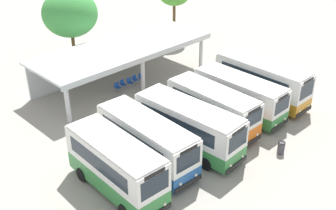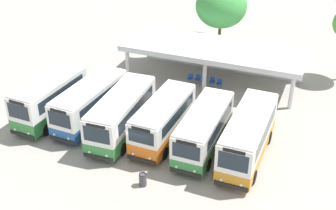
# 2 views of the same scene
# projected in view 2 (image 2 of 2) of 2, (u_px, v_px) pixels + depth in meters

# --- Properties ---
(ground_plane) EXTENTS (180.00, 180.00, 0.00)m
(ground_plane) POSITION_uv_depth(u_px,v_px,m) (139.00, 154.00, 30.88)
(ground_plane) COLOR #A39E93
(city_bus_nearest_orange) EXTENTS (2.64, 7.16, 3.41)m
(city_bus_nearest_orange) POSITION_uv_depth(u_px,v_px,m) (50.00, 98.00, 34.22)
(city_bus_nearest_orange) COLOR black
(city_bus_nearest_orange) RESTS_ON ground
(city_bus_second_in_row) EXTENTS (2.67, 7.79, 3.16)m
(city_bus_second_in_row) POSITION_uv_depth(u_px,v_px,m) (90.00, 102.00, 33.92)
(city_bus_second_in_row) COLOR black
(city_bus_second_in_row) RESTS_ON ground
(city_bus_middle_cream) EXTENTS (2.73, 8.06, 3.26)m
(city_bus_middle_cream) POSITION_uv_depth(u_px,v_px,m) (122.00, 113.00, 32.30)
(city_bus_middle_cream) COLOR black
(city_bus_middle_cream) RESTS_ON ground
(city_bus_fourth_amber) EXTENTS (2.52, 7.32, 3.15)m
(city_bus_fourth_amber) POSITION_uv_depth(u_px,v_px,m) (163.00, 119.00, 31.73)
(city_bus_fourth_amber) COLOR black
(city_bus_fourth_amber) RESTS_ON ground
(city_bus_fifth_blue) EXTENTS (2.38, 7.56, 3.05)m
(city_bus_fifth_blue) POSITION_uv_depth(u_px,v_px,m) (204.00, 128.00, 30.69)
(city_bus_fifth_blue) COLOR black
(city_bus_fifth_blue) RESTS_ON ground
(city_bus_far_end_green) EXTENTS (2.49, 8.11, 3.35)m
(city_bus_far_end_green) POSITION_uv_depth(u_px,v_px,m) (248.00, 135.00, 29.67)
(city_bus_far_end_green) COLOR black
(city_bus_far_end_green) RESTS_ON ground
(terminal_canopy) EXTENTS (16.26, 6.13, 3.40)m
(terminal_canopy) POSITION_uv_depth(u_px,v_px,m) (216.00, 51.00, 40.29)
(terminal_canopy) COLOR silver
(terminal_canopy) RESTS_ON ground
(waiting_chair_end_by_column) EXTENTS (0.46, 0.46, 0.86)m
(waiting_chair_end_by_column) POSITION_uv_depth(u_px,v_px,m) (190.00, 78.00, 40.42)
(waiting_chair_end_by_column) COLOR slate
(waiting_chair_end_by_column) RESTS_ON ground
(waiting_chair_second_from_end) EXTENTS (0.46, 0.46, 0.86)m
(waiting_chair_second_from_end) POSITION_uv_depth(u_px,v_px,m) (198.00, 78.00, 40.28)
(waiting_chair_second_from_end) COLOR slate
(waiting_chair_second_from_end) RESTS_ON ground
(waiting_chair_middle_seat) EXTENTS (0.46, 0.46, 0.86)m
(waiting_chair_middle_seat) POSITION_uv_depth(u_px,v_px,m) (205.00, 80.00, 39.96)
(waiting_chair_middle_seat) COLOR slate
(waiting_chair_middle_seat) RESTS_ON ground
(waiting_chair_fourth_seat) EXTENTS (0.46, 0.46, 0.86)m
(waiting_chair_fourth_seat) POSITION_uv_depth(u_px,v_px,m) (212.00, 81.00, 39.82)
(waiting_chair_fourth_seat) COLOR slate
(waiting_chair_fourth_seat) RESTS_ON ground
(waiting_chair_fifth_seat) EXTENTS (0.46, 0.46, 0.86)m
(waiting_chair_fifth_seat) POSITION_uv_depth(u_px,v_px,m) (219.00, 82.00, 39.54)
(waiting_chair_fifth_seat) COLOR slate
(waiting_chair_fifth_seat) RESTS_ON ground
(roadside_tree_behind_canopy) EXTENTS (5.11, 5.11, 7.45)m
(roadside_tree_behind_canopy) POSITION_uv_depth(u_px,v_px,m) (221.00, 6.00, 43.73)
(roadside_tree_behind_canopy) COLOR brown
(roadside_tree_behind_canopy) RESTS_ON ground
(litter_bin_apron) EXTENTS (0.49, 0.49, 0.90)m
(litter_bin_apron) POSITION_uv_depth(u_px,v_px,m) (143.00, 180.00, 27.77)
(litter_bin_apron) COLOR #3F3F47
(litter_bin_apron) RESTS_ON ground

